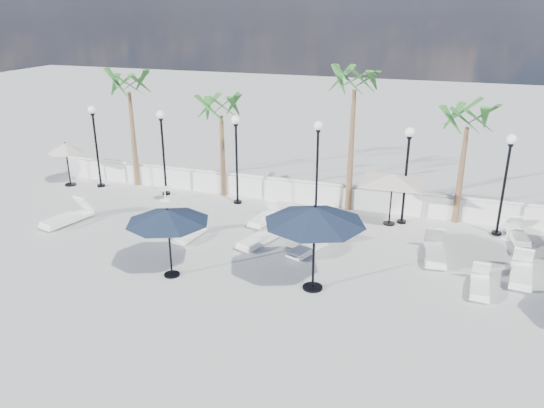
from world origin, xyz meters
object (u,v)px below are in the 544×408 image
(lounger_5, at_px, (308,247))
(parasol_navy_left, at_px, (168,216))
(lounger_0, at_px, (67,217))
(parasol_cream_small, at_px, (66,148))
(lounger_8, at_px, (480,285))
(parasol_navy_mid, at_px, (315,215))
(lounger_2, at_px, (259,238))
(lounger_6, at_px, (518,234))
(lounger_7, at_px, (521,273))
(lounger_1, at_px, (191,233))
(parasol_cream_sq_a, at_px, (393,174))
(lounger_3, at_px, (265,217))
(lounger_4, at_px, (435,252))

(lounger_5, relative_size, parasol_navy_left, 0.71)
(lounger_0, bearing_deg, parasol_cream_small, 141.26)
(lounger_5, relative_size, parasol_cream_small, 0.88)
(lounger_0, distance_m, lounger_8, 15.26)
(lounger_8, relative_size, parasol_navy_mid, 0.56)
(lounger_8, bearing_deg, parasol_navy_mid, -160.88)
(lounger_2, distance_m, parasol_cream_small, 11.47)
(lounger_6, xyz_separation_m, parasol_cream_small, (-19.69, -0.02, 1.60))
(lounger_7, relative_size, lounger_8, 1.18)
(lounger_2, xyz_separation_m, lounger_5, (1.84, -0.12, -0.02))
(lounger_1, bearing_deg, lounger_0, -170.00)
(lounger_2, relative_size, lounger_6, 1.15)
(lounger_5, xyz_separation_m, lounger_6, (7.00, 3.54, -0.01))
(lounger_0, relative_size, parasol_cream_sq_a, 0.49)
(lounger_8, bearing_deg, lounger_0, -179.29)
(lounger_5, bearing_deg, parasol_cream_sq_a, 77.58)
(lounger_5, bearing_deg, lounger_3, 159.26)
(lounger_0, height_order, parasol_cream_sq_a, parasol_cream_sq_a)
(lounger_8, xyz_separation_m, parasol_cream_sq_a, (-3.23, 4.39, 1.85))
(lounger_6, xyz_separation_m, lounger_7, (-0.18, -3.25, 0.03))
(lounger_1, distance_m, lounger_3, 3.12)
(parasol_cream_small, bearing_deg, lounger_2, -17.38)
(lounger_0, distance_m, lounger_6, 17.15)
(lounger_1, relative_size, parasol_cream_sq_a, 0.37)
(parasol_navy_mid, bearing_deg, lounger_3, 124.99)
(lounger_2, bearing_deg, parasol_navy_mid, -23.94)
(lounger_5, height_order, parasol_cream_small, parasol_cream_small)
(parasol_cream_sq_a, distance_m, parasol_cream_small, 15.05)
(lounger_6, xyz_separation_m, lounger_8, (-1.42, -4.41, -0.00))
(lounger_2, height_order, parasol_navy_left, parasol_navy_left)
(lounger_1, xyz_separation_m, lounger_5, (4.42, 0.21, 0.02))
(lounger_4, height_order, lounger_6, lounger_4)
(lounger_2, xyz_separation_m, parasol_navy_left, (-1.85, -3.09, 1.79))
(lounger_3, xyz_separation_m, lounger_5, (2.35, -2.12, -0.00))
(lounger_0, distance_m, lounger_1, 5.25)
(lounger_3, distance_m, parasol_cream_sq_a, 5.24)
(lounger_1, bearing_deg, lounger_2, 14.47)
(parasol_cream_small, bearing_deg, lounger_5, -15.50)
(parasol_navy_mid, bearing_deg, parasol_cream_sq_a, 74.89)
(parasol_navy_mid, bearing_deg, lounger_1, 157.72)
(lounger_3, height_order, parasol_cream_sq_a, parasol_cream_sq_a)
(parasol_cream_sq_a, bearing_deg, lounger_3, -163.47)
(lounger_6, relative_size, parasol_cream_small, 0.83)
(lounger_2, distance_m, lounger_6, 9.48)
(lounger_6, height_order, parasol_navy_left, parasol_navy_left)
(lounger_6, height_order, lounger_8, lounger_6)
(lounger_8, distance_m, parasol_cream_sq_a, 5.76)
(lounger_2, bearing_deg, parasol_navy_left, -101.58)
(lounger_1, xyz_separation_m, parasol_cream_small, (-8.27, 3.73, 1.61))
(lounger_8, xyz_separation_m, parasol_navy_left, (-9.28, -2.09, 1.82))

